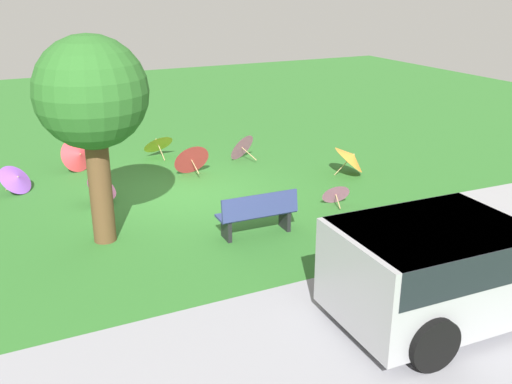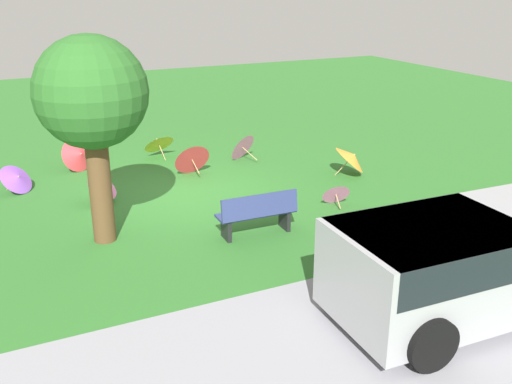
{
  "view_description": "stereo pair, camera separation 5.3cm",
  "coord_description": "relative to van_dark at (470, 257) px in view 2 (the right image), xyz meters",
  "views": [
    {
      "loc": [
        4.13,
        12.38,
        4.83
      ],
      "look_at": [
        -0.89,
        2.03,
        0.6
      ],
      "focal_mm": 40.84,
      "sensor_mm": 36.0,
      "label": 1
    },
    {
      "loc": [
        4.08,
        12.4,
        4.83
      ],
      "look_at": [
        -0.89,
        2.03,
        0.6
      ],
      "focal_mm": 40.84,
      "sensor_mm": 36.0,
      "label": 2
    }
  ],
  "objects": [
    {
      "name": "ground",
      "position": [
        2.2,
        -6.72,
        -0.91
      ],
      "size": [
        40.0,
        40.0,
        0.0
      ],
      "primitive_type": "plane",
      "color": "#2D6B28"
    },
    {
      "name": "road_strip",
      "position": [
        2.2,
        0.14,
        -0.91
      ],
      "size": [
        40.0,
        4.02,
        0.01
      ],
      "primitive_type": "cube",
      "color": "gray",
      "rests_on": "ground"
    },
    {
      "name": "van_dark",
      "position": [
        0.0,
        0.0,
        0.0
      ],
      "size": [
        4.66,
        2.26,
        1.53
      ],
      "color": "#99999E",
      "rests_on": "ground"
    },
    {
      "name": "park_bench",
      "position": [
        1.66,
        -3.9,
        -0.45
      ],
      "size": [
        1.61,
        0.53,
        0.9
      ],
      "color": "navy",
      "rests_on": "ground"
    },
    {
      "name": "shade_tree",
      "position": [
        4.46,
        -4.99,
        1.92
      ],
      "size": [
        2.07,
        2.07,
        3.95
      ],
      "color": "brown",
      "rests_on": "ground"
    },
    {
      "name": "parasol_orange_0",
      "position": [
        -2.18,
        -6.23,
        -0.42
      ],
      "size": [
        1.17,
        1.21,
        0.88
      ],
      "color": "tan",
      "rests_on": "ground"
    },
    {
      "name": "parasol_red_0",
      "position": [
        4.12,
        -9.66,
        -0.45
      ],
      "size": [
        1.03,
        0.98,
        0.92
      ],
      "color": "tan",
      "rests_on": "ground"
    },
    {
      "name": "parasol_pink_1",
      "position": [
        -0.16,
        -8.73,
        -0.51
      ],
      "size": [
        0.99,
        0.95,
        0.81
      ],
      "color": "tan",
      "rests_on": "ground"
    },
    {
      "name": "parasol_pink_2",
      "position": [
        -0.65,
        -4.63,
        -0.62
      ],
      "size": [
        0.72,
        0.66,
        0.59
      ],
      "color": "tan",
      "rests_on": "ground"
    },
    {
      "name": "parasol_pink_3",
      "position": [
        4.03,
        -7.01,
        -0.49
      ],
      "size": [
        0.98,
        0.98,
        0.72
      ],
      "color": "tan",
      "rests_on": "ground"
    },
    {
      "name": "parasol_yellow_0",
      "position": [
        1.88,
        -9.98,
        -0.45
      ],
      "size": [
        0.99,
        0.91,
        0.81
      ],
      "color": "tan",
      "rests_on": "ground"
    },
    {
      "name": "parasol_red_4",
      "position": [
        1.55,
        -8.13,
        -0.45
      ],
      "size": [
        0.98,
        0.88,
        0.93
      ],
      "color": "tan",
      "rests_on": "ground"
    },
    {
      "name": "parasol_purple_0",
      "position": [
        5.75,
        -8.62,
        -0.55
      ],
      "size": [
        1.04,
        1.03,
        0.71
      ],
      "color": "tan",
      "rests_on": "ground"
    }
  ]
}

